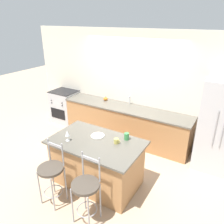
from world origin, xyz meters
TOP-DOWN VIEW (x-y plane):
  - ground_plane at (0.00, 0.00)m, footprint 18.00×18.00m
  - wall_back at (0.00, 0.73)m, footprint 6.00×0.07m
  - back_counter at (0.00, 0.39)m, footprint 3.31×0.71m
  - sink_faucet at (0.00, 0.60)m, footprint 0.02×0.13m
  - kitchen_island at (0.32, -1.35)m, footprint 1.66×1.01m
  - refrigerator at (2.15, 0.34)m, footprint 0.79×0.78m
  - oven_range at (-2.03, 0.40)m, footprint 0.72×0.65m
  - bar_stool_near at (-0.04, -2.12)m, footprint 0.42×0.42m
  - bar_stool_far at (0.67, -2.13)m, footprint 0.42×0.42m
  - dinner_plate at (0.24, -1.18)m, footprint 0.26×0.26m
  - wine_glass at (-0.13, -1.58)m, footprint 0.08×0.08m
  - coffee_mug at (0.66, -1.22)m, footprint 0.12×0.09m
  - tumbler_cup at (0.75, -1.01)m, footprint 0.09×0.09m
  - pumpkin_decoration at (-0.67, 0.51)m, footprint 0.11×0.11m

SIDE VIEW (x-z plane):
  - ground_plane at x=0.00m, z-range 0.00..0.00m
  - back_counter at x=0.00m, z-range 0.00..0.89m
  - kitchen_island at x=0.32m, z-range 0.00..0.91m
  - oven_range at x=-2.03m, z-range 0.00..0.95m
  - bar_stool_near at x=-0.04m, z-range 0.02..1.14m
  - bar_stool_far at x=0.67m, z-range 0.02..1.14m
  - dinner_plate at x=0.24m, z-range 0.90..0.92m
  - pumpkin_decoration at x=-0.67m, z-range 0.88..0.99m
  - coffee_mug at x=0.66m, z-range 0.90..0.99m
  - refrigerator at x=2.15m, z-range 0.00..1.89m
  - tumbler_cup at x=0.75m, z-range 0.90..1.03m
  - sink_faucet at x=0.00m, z-range 0.92..1.14m
  - wine_glass at x=-0.13m, z-range 0.94..1.15m
  - wall_back at x=0.00m, z-range 0.00..2.70m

